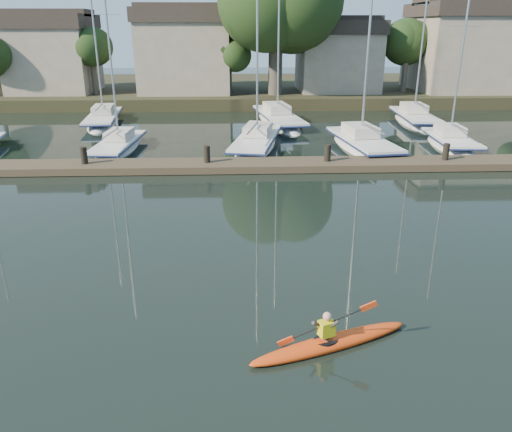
{
  "coord_description": "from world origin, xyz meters",
  "views": [
    {
      "loc": [
        -1.59,
        -10.15,
        6.69
      ],
      "look_at": [
        -0.99,
        4.24,
        1.2
      ],
      "focal_mm": 35.0,
      "sensor_mm": 36.0,
      "label": 1
    }
  ],
  "objects_px": {
    "sailboat_3": "(362,152)",
    "sailboat_4": "(449,149)",
    "dock": "(267,165)",
    "sailboat_5": "(104,125)",
    "kayak": "(330,341)",
    "sailboat_1": "(119,153)",
    "sailboat_2": "(256,150)",
    "sailboat_6": "(278,125)",
    "sailboat_7": "(414,125)"
  },
  "relations": [
    {
      "from": "sailboat_3",
      "to": "sailboat_4",
      "type": "height_order",
      "value": "sailboat_3"
    },
    {
      "from": "dock",
      "to": "sailboat_5",
      "type": "height_order",
      "value": "sailboat_5"
    },
    {
      "from": "kayak",
      "to": "sailboat_1",
      "type": "xyz_separation_m",
      "value": [
        -8.78,
        19.26,
        -0.32
      ]
    },
    {
      "from": "kayak",
      "to": "sailboat_1",
      "type": "bearing_deg",
      "value": 93.49
    },
    {
      "from": "dock",
      "to": "sailboat_2",
      "type": "height_order",
      "value": "sailboat_2"
    },
    {
      "from": "sailboat_5",
      "to": "sailboat_2",
      "type": "bearing_deg",
      "value": -43.11
    },
    {
      "from": "sailboat_1",
      "to": "sailboat_5",
      "type": "distance_m",
      "value": 9.27
    },
    {
      "from": "sailboat_3",
      "to": "sailboat_5",
      "type": "xyz_separation_m",
      "value": [
        -17.09,
        9.06,
        0.02
      ]
    },
    {
      "from": "sailboat_1",
      "to": "sailboat_4",
      "type": "xyz_separation_m",
      "value": [
        19.52,
        0.15,
        -0.02
      ]
    },
    {
      "from": "sailboat_1",
      "to": "sailboat_4",
      "type": "relative_size",
      "value": 1.07
    },
    {
      "from": "sailboat_2",
      "to": "sailboat_6",
      "type": "bearing_deg",
      "value": 87.55
    },
    {
      "from": "kayak",
      "to": "sailboat_6",
      "type": "distance_m",
      "value": 27.69
    },
    {
      "from": "sailboat_2",
      "to": "sailboat_7",
      "type": "height_order",
      "value": "sailboat_2"
    },
    {
      "from": "kayak",
      "to": "sailboat_5",
      "type": "distance_m",
      "value": 30.41
    },
    {
      "from": "sailboat_7",
      "to": "sailboat_4",
      "type": "bearing_deg",
      "value": -89.97
    },
    {
      "from": "sailboat_1",
      "to": "sailboat_2",
      "type": "xyz_separation_m",
      "value": [
        8.0,
        0.5,
        -0.02
      ]
    },
    {
      "from": "sailboat_1",
      "to": "sailboat_7",
      "type": "xyz_separation_m",
      "value": [
        20.07,
        8.05,
        -0.04
      ]
    },
    {
      "from": "dock",
      "to": "sailboat_3",
      "type": "xyz_separation_m",
      "value": [
        5.79,
        4.12,
        -0.41
      ]
    },
    {
      "from": "kayak",
      "to": "sailboat_6",
      "type": "xyz_separation_m",
      "value": [
        1.17,
        27.66,
        -0.35
      ]
    },
    {
      "from": "sailboat_2",
      "to": "sailboat_3",
      "type": "distance_m",
      "value": 6.18
    },
    {
      "from": "sailboat_1",
      "to": "sailboat_5",
      "type": "relative_size",
      "value": 0.84
    },
    {
      "from": "kayak",
      "to": "sailboat_7",
      "type": "height_order",
      "value": "sailboat_7"
    },
    {
      "from": "sailboat_1",
      "to": "sailboat_4",
      "type": "distance_m",
      "value": 19.52
    },
    {
      "from": "sailboat_5",
      "to": "sailboat_7",
      "type": "relative_size",
      "value": 1.06
    },
    {
      "from": "dock",
      "to": "sailboat_4",
      "type": "distance_m",
      "value": 12.08
    },
    {
      "from": "sailboat_3",
      "to": "sailboat_7",
      "type": "xyz_separation_m",
      "value": [
        5.94,
        8.32,
        -0.0
      ]
    },
    {
      "from": "sailboat_4",
      "to": "sailboat_7",
      "type": "distance_m",
      "value": 7.92
    },
    {
      "from": "sailboat_3",
      "to": "sailboat_5",
      "type": "bearing_deg",
      "value": 144.8
    },
    {
      "from": "sailboat_2",
      "to": "sailboat_1",
      "type": "bearing_deg",
      "value": -164.97
    },
    {
      "from": "dock",
      "to": "sailboat_6",
      "type": "distance_m",
      "value": 12.9
    },
    {
      "from": "kayak",
      "to": "sailboat_6",
      "type": "bearing_deg",
      "value": 66.56
    },
    {
      "from": "sailboat_4",
      "to": "sailboat_5",
      "type": "relative_size",
      "value": 0.78
    },
    {
      "from": "dock",
      "to": "sailboat_5",
      "type": "distance_m",
      "value": 17.36
    },
    {
      "from": "sailboat_5",
      "to": "sailboat_6",
      "type": "relative_size",
      "value": 0.87
    },
    {
      "from": "sailboat_2",
      "to": "sailboat_5",
      "type": "bearing_deg",
      "value": 154.38
    },
    {
      "from": "sailboat_3",
      "to": "sailboat_6",
      "type": "bearing_deg",
      "value": 108.42
    },
    {
      "from": "sailboat_2",
      "to": "sailboat_5",
      "type": "xyz_separation_m",
      "value": [
        -10.96,
        8.28,
        0.0
      ]
    },
    {
      "from": "sailboat_4",
      "to": "sailboat_2",
      "type": "bearing_deg",
      "value": -177.5
    },
    {
      "from": "sailboat_4",
      "to": "sailboat_6",
      "type": "relative_size",
      "value": 0.68
    },
    {
      "from": "dock",
      "to": "sailboat_6",
      "type": "xyz_separation_m",
      "value": [
        1.62,
        12.79,
        -0.4
      ]
    },
    {
      "from": "dock",
      "to": "sailboat_4",
      "type": "bearing_deg",
      "value": 22.11
    },
    {
      "from": "sailboat_1",
      "to": "sailboat_2",
      "type": "relative_size",
      "value": 0.82
    },
    {
      "from": "kayak",
      "to": "sailboat_4",
      "type": "xyz_separation_m",
      "value": [
        10.74,
        19.41,
        -0.34
      ]
    },
    {
      "from": "sailboat_6",
      "to": "sailboat_7",
      "type": "xyz_separation_m",
      "value": [
        10.11,
        -0.35,
        -0.01
      ]
    },
    {
      "from": "kayak",
      "to": "sailboat_4",
      "type": "height_order",
      "value": "sailboat_4"
    },
    {
      "from": "dock",
      "to": "sailboat_1",
      "type": "bearing_deg",
      "value": 152.2
    },
    {
      "from": "kayak",
      "to": "sailboat_7",
      "type": "bearing_deg",
      "value": 46.53
    },
    {
      "from": "dock",
      "to": "kayak",
      "type": "bearing_deg",
      "value": -88.28
    },
    {
      "from": "sailboat_1",
      "to": "sailboat_2",
      "type": "height_order",
      "value": "sailboat_2"
    },
    {
      "from": "sailboat_3",
      "to": "sailboat_4",
      "type": "bearing_deg",
      "value": -2.74
    }
  ]
}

